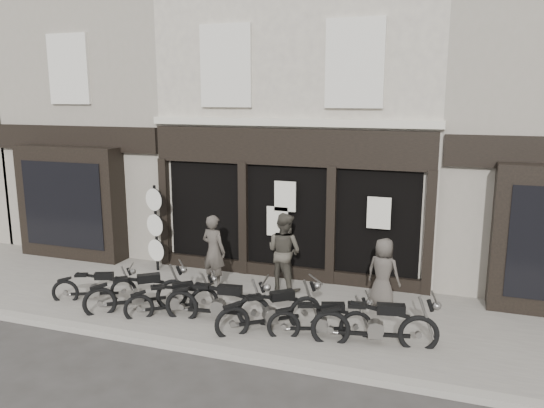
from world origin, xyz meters
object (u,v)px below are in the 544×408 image
(man_centre, at_px, (284,251))
(motorcycle_5, at_px, (321,323))
(motorcycle_1, at_px, (138,296))
(man_left, at_px, (214,251))
(man_right, at_px, (383,273))
(motorcycle_2, at_px, (173,302))
(motorcycle_4, at_px, (271,314))
(advert_sign_post, at_px, (156,232))
(motorcycle_3, at_px, (219,306))
(motorcycle_6, at_px, (376,328))
(motorcycle_0, at_px, (96,289))

(man_centre, bearing_deg, motorcycle_5, 143.63)
(motorcycle_1, xyz_separation_m, motorcycle_5, (4.09, 0.01, -0.04))
(man_left, bearing_deg, man_right, -164.81)
(motorcycle_1, bearing_deg, man_centre, 2.45)
(motorcycle_2, bearing_deg, motorcycle_4, -37.22)
(advert_sign_post, bearing_deg, motorcycle_2, -36.54)
(motorcycle_2, distance_m, motorcycle_3, 1.07)
(motorcycle_1, height_order, motorcycle_6, motorcycle_6)
(motorcycle_0, distance_m, man_left, 2.82)
(motorcycle_0, height_order, man_left, man_left)
(motorcycle_0, height_order, man_centre, man_centre)
(motorcycle_0, xyz_separation_m, motorcycle_4, (4.28, -0.15, 0.06))
(motorcycle_0, distance_m, man_centre, 4.41)
(motorcycle_2, xyz_separation_m, man_centre, (1.77, 2.19, 0.67))
(motorcycle_6, relative_size, advert_sign_post, 0.97)
(man_left, distance_m, man_centre, 1.70)
(motorcycle_4, xyz_separation_m, man_centre, (-0.45, 2.22, 0.63))
(motorcycle_3, bearing_deg, motorcycle_4, -8.88)
(motorcycle_1, xyz_separation_m, motorcycle_6, (5.13, 0.00, 0.02))
(motorcycle_3, relative_size, man_centre, 1.21)
(motorcycle_1, xyz_separation_m, motorcycle_2, (0.85, 0.03, -0.05))
(motorcycle_2, height_order, motorcycle_4, motorcycle_4)
(motorcycle_4, height_order, advert_sign_post, advert_sign_post)
(man_centre, bearing_deg, man_right, -167.17)
(motorcycle_3, height_order, man_right, man_right)
(motorcycle_3, xyz_separation_m, man_left, (-0.95, 1.80, 0.58))
(motorcycle_0, distance_m, motorcycle_3, 3.14)
(man_centre, height_order, advert_sign_post, advert_sign_post)
(motorcycle_6, distance_m, man_right, 1.97)
(man_centre, bearing_deg, motorcycle_3, 92.34)
(motorcycle_3, distance_m, man_left, 2.12)
(man_right, bearing_deg, motorcycle_4, 61.46)
(motorcycle_4, xyz_separation_m, motorcycle_6, (2.07, 0.00, 0.02))
(man_left, height_order, advert_sign_post, advert_sign_post)
(motorcycle_1, height_order, motorcycle_4, motorcycle_1)
(motorcycle_3, height_order, advert_sign_post, advert_sign_post)
(man_left, bearing_deg, motorcycle_5, 163.63)
(motorcycle_5, distance_m, man_centre, 2.74)
(motorcycle_6, bearing_deg, motorcycle_5, 168.51)
(motorcycle_0, distance_m, motorcycle_1, 1.23)
(motorcycle_6, bearing_deg, man_right, 82.88)
(motorcycle_1, height_order, man_right, man_right)
(motorcycle_2, relative_size, advert_sign_post, 0.72)
(motorcycle_2, distance_m, man_left, 1.91)
(motorcycle_4, distance_m, motorcycle_5, 1.03)
(motorcycle_3, height_order, motorcycle_6, motorcycle_6)
(motorcycle_2, height_order, man_left, man_left)
(man_right, bearing_deg, man_left, 17.98)
(motorcycle_3, bearing_deg, motorcycle_5, -8.28)
(motorcycle_0, bearing_deg, man_right, -7.28)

